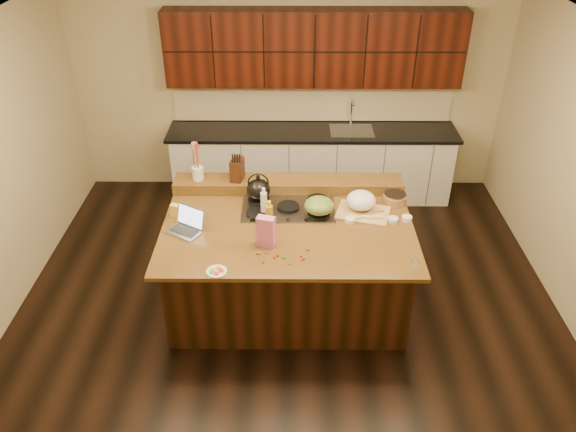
{
  "coord_description": "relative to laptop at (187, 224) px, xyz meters",
  "views": [
    {
      "loc": [
        0.03,
        -4.45,
        3.89
      ],
      "look_at": [
        0.0,
        0.05,
        1.0
      ],
      "focal_mm": 35.0,
      "sensor_mm": 36.0,
      "label": 1
    }
  ],
  "objects": [
    {
      "name": "gumdrop_11",
      "position": [
        0.92,
        -0.45,
        -0.05
      ],
      "size": [
        0.02,
        0.02,
        0.02
      ],
      "primitive_type": "ellipsoid",
      "color": "#198C26",
      "rests_on": "island"
    },
    {
      "name": "back_counter",
      "position": [
        1.25,
        2.3,
        0.0
      ],
      "size": [
        3.7,
        0.66,
        2.4
      ],
      "color": "silver",
      "rests_on": "ground"
    },
    {
      "name": "ramekin_a",
      "position": [
        2.1,
        0.17,
        -0.04
      ],
      "size": [
        0.13,
        0.13,
        0.04
      ],
      "primitive_type": "cylinder",
      "rotation": [
        0.0,
        0.0,
        -0.37
      ],
      "color": "white",
      "rests_on": "island"
    },
    {
      "name": "cooktop",
      "position": [
        0.95,
        0.37,
        -0.04
      ],
      "size": [
        0.92,
        0.52,
        0.05
      ],
      "color": "gray",
      "rests_on": "island"
    },
    {
      "name": "gumdrop_12",
      "position": [
        0.76,
        -0.38,
        -0.05
      ],
      "size": [
        0.02,
        0.02,
        0.02
      ],
      "primitive_type": "ellipsoid",
      "color": "red",
      "rests_on": "island"
    },
    {
      "name": "green_bowl",
      "position": [
        1.25,
        0.24,
        0.07
      ],
      "size": [
        0.33,
        0.33,
        0.16
      ],
      "primitive_type": "ellipsoid",
      "rotation": [
        0.0,
        0.0,
        0.17
      ],
      "color": "#56722D",
      "rests_on": "cooktop"
    },
    {
      "name": "vinegar_bottle",
      "position": [
        0.71,
        0.27,
        0.07
      ],
      "size": [
        0.07,
        0.07,
        0.25
      ],
      "primitive_type": "cylinder",
      "rotation": [
        0.0,
        0.0,
        -0.03
      ],
      "color": "silver",
      "rests_on": "island"
    },
    {
      "name": "back_ledge",
      "position": [
        0.95,
        0.77,
        0.0
      ],
      "size": [
        2.4,
        0.3,
        0.12
      ],
      "primitive_type": "cube",
      "color": "black",
      "rests_on": "island"
    },
    {
      "name": "wooden_tray",
      "position": [
        1.67,
        0.34,
        0.03
      ],
      "size": [
        0.58,
        0.49,
        0.2
      ],
      "rotation": [
        0.0,
        0.0,
        -0.28
      ],
      "color": "tan",
      "rests_on": "island"
    },
    {
      "name": "room",
      "position": [
        0.95,
        0.07,
        0.37
      ],
      "size": [
        5.52,
        5.02,
        2.72
      ],
      "color": "black",
      "rests_on": "ground"
    },
    {
      "name": "gumdrop_8",
      "position": [
        1.06,
        -0.42,
        -0.05
      ],
      "size": [
        0.02,
        0.02,
        0.02
      ],
      "primitive_type": "ellipsoid",
      "color": "red",
      "rests_on": "island"
    },
    {
      "name": "laptop",
      "position": [
        0.0,
        0.0,
        0.0
      ],
      "size": [
        0.4,
        0.37,
        0.22
      ],
      "rotation": [
        0.0,
        0.0,
        -0.54
      ],
      "color": "#B7B7BC",
      "rests_on": "island"
    },
    {
      "name": "package_box",
      "position": [
        -0.15,
        0.24,
        0.0
      ],
      "size": [
        0.11,
        0.09,
        0.13
      ],
      "primitive_type": "cube",
      "rotation": [
        0.0,
        0.0,
        -0.31
      ],
      "color": "#EFCC54",
      "rests_on": "island"
    },
    {
      "name": "gumdrop_2",
      "position": [
        0.86,
        -0.41,
        -0.05
      ],
      "size": [
        0.02,
        0.02,
        0.02
      ],
      "primitive_type": "ellipsoid",
      "color": "red",
      "rests_on": "island"
    },
    {
      "name": "gumdrop_3",
      "position": [
        0.7,
        -0.39,
        -0.05
      ],
      "size": [
        0.02,
        0.02,
        0.02
      ],
      "primitive_type": "ellipsoid",
      "color": "#198C26",
      "rests_on": "island"
    },
    {
      "name": "ramekin_b",
      "position": [
        1.96,
        0.15,
        -0.04
      ],
      "size": [
        0.12,
        0.12,
        0.04
      ],
      "primitive_type": "cylinder",
      "rotation": [
        0.0,
        0.0,
        -0.28
      ],
      "color": "white",
      "rests_on": "island"
    },
    {
      "name": "gumdrop_13",
      "position": [
        0.91,
        -0.44,
        -0.05
      ],
      "size": [
        0.02,
        0.02,
        0.02
      ],
      "primitive_type": "ellipsoid",
      "color": "#198C26",
      "rests_on": "island"
    },
    {
      "name": "gumdrop_14",
      "position": [
        0.68,
        -0.39,
        -0.05
      ],
      "size": [
        0.02,
        0.02,
        0.02
      ],
      "primitive_type": "ellipsoid",
      "color": "red",
      "rests_on": "island"
    },
    {
      "name": "gumdrop_4",
      "position": [
        0.74,
        -0.51,
        -0.05
      ],
      "size": [
        0.02,
        0.02,
        0.02
      ],
      "primitive_type": "ellipsoid",
      "color": "red",
      "rests_on": "island"
    },
    {
      "name": "gumdrop_7",
      "position": [
        0.96,
        -0.53,
        -0.05
      ],
      "size": [
        0.02,
        0.02,
        0.02
      ],
      "primitive_type": "ellipsoid",
      "color": "#198C26",
      "rests_on": "island"
    },
    {
      "name": "oil_bottle",
      "position": [
        0.77,
        -0.0,
        0.08
      ],
      "size": [
        0.09,
        0.09,
        0.27
      ],
      "primitive_type": "cylinder",
      "rotation": [
        0.0,
        0.0,
        -0.3
      ],
      "color": "gold",
      "rests_on": "island"
    },
    {
      "name": "gumdrop_10",
      "position": [
        1.07,
        -0.48,
        -0.05
      ],
      "size": [
        0.02,
        0.02,
        0.02
      ],
      "primitive_type": "ellipsoid",
      "color": "red",
      "rests_on": "island"
    },
    {
      "name": "gumdrop_6",
      "position": [
        1.13,
        -0.33,
        -0.05
      ],
      "size": [
        0.02,
        0.02,
        0.02
      ],
      "primitive_type": "ellipsoid",
      "color": "red",
      "rests_on": "island"
    },
    {
      "name": "ramekin_c",
      "position": [
        1.54,
        0.14,
        -0.04
      ],
      "size": [
        0.13,
        0.13,
        0.04
      ],
      "primitive_type": "cylinder",
      "rotation": [
        0.0,
        0.0,
        0.31
      ],
      "color": "white",
      "rests_on": "island"
    },
    {
      "name": "knife_block",
      "position": [
        0.41,
        0.77,
        0.18
      ],
      "size": [
        0.15,
        0.21,
        0.23
      ],
      "primitive_type": "cube",
      "rotation": [
        0.0,
        0.0,
        -0.2
      ],
      "color": "black",
      "rests_on": "back_ledge"
    },
    {
      "name": "candy_plate",
      "position": [
        0.34,
        -0.64,
        -0.05
      ],
      "size": [
        0.18,
        0.18,
        0.01
      ],
      "primitive_type": "cylinder",
      "rotation": [
        0.0,
        0.0,
        0.01
      ],
      "color": "white",
      "rests_on": "island"
    },
    {
      "name": "kitchen_timer",
      "position": [
        2.05,
        -0.49,
        -0.02
      ],
      "size": [
        0.1,
        0.1,
        0.07
      ],
      "primitive_type": "cone",
      "rotation": [
        0.0,
        0.0,
        0.22
      ],
      "color": "silver",
      "rests_on": "island"
    },
    {
      "name": "kettle",
      "position": [
        0.65,
        0.5,
        0.09
      ],
      "size": [
        0.31,
        0.31,
        0.22
      ],
      "primitive_type": "ellipsoid",
      "rotation": [
        0.0,
        0.0,
        0.38
      ],
      "color": "black",
      "rests_on": "cooktop"
    },
    {
      "name": "gumdrop_0",
      "position": [
        0.83,
        -0.44,
        -0.05
      ],
      "size": [
        0.02,
        0.02,
        0.02
      ],
      "primitive_type": "ellipsoid",
      "color": "red",
      "rests_on": "island"
    },
    {
      "name": "pink_bag",
      "position": [
        0.75,
        -0.25,
        0.09
      ],
      "size": [
        0.18,
        0.13,
        0.3
      ],
      "primitive_type": "cube",
      "rotation": [
        0.0,
        0.0,
        -0.28
      ],
      "color": "pink",
      "rests_on": "island"
    },
    {
      "name": "utensil_crock",
      "position": [
        -0.0,
        0.77,
        0.13
      ],
      "size": [
        0.15,
        0.15,
        0.14
      ],
      "primitive_type": "cylinder",
      "rotation": [
        0.0,
        0.0,
        -0.32
      ],
      "color": "white",
      "rests_on": "back_ledge"
    },
    {
      "name": "gumdrop_9",
      "position": [
        1.12,
        -0.33,
        -0.05
      ],
      "size": [
        0.02,
        0.02,
        0.02
      ],
      "primitive_type": "ellipsoid",
      "color": "#198C26",
      "rests_on": "island"
    },
    {
      "name": "strainer_bowl",
      "position": [
        2.03,
        0.5,
        -0.01
      ],
      "size": [
        0.32,
        0.32,
        0.09
      ],
      "primitive_type": "cylinder",
      "rotation": [
        0.0,
        0.0,
        -0.41
      ],
      "color": "#996B3F",
      "rests_on": "island"
    },
    {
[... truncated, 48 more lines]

